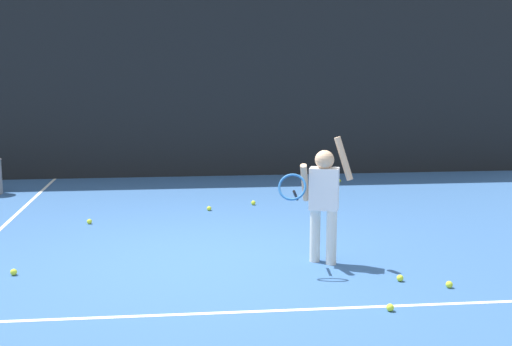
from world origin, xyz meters
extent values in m
plane|color=#335B93|center=(0.00, 0.00, 0.00)|extent=(20.00, 20.00, 0.00)
cube|color=white|center=(0.00, -1.58, 0.00)|extent=(9.00, 0.05, 0.00)
cube|color=black|center=(0.00, 5.14, 1.93)|extent=(12.91, 0.08, 3.87)
cylinder|color=slate|center=(0.00, 5.20, 2.01)|extent=(0.09, 0.09, 4.02)
cylinder|color=silver|center=(1.19, -0.22, 0.29)|extent=(0.11, 0.11, 0.58)
cylinder|color=silver|center=(1.35, -0.34, 0.29)|extent=(0.11, 0.11, 0.58)
cube|color=white|center=(1.27, -0.28, 0.80)|extent=(0.34, 0.26, 0.44)
sphere|color=tan|center=(1.27, -0.28, 1.10)|extent=(0.20, 0.20, 0.20)
cylinder|color=tan|center=(1.46, -0.32, 1.12)|extent=(0.22, 0.13, 0.46)
cylinder|color=tan|center=(1.07, -0.28, 0.87)|extent=(0.16, 0.30, 0.43)
cylinder|color=black|center=(0.96, -0.37, 0.75)|extent=(0.10, 0.24, 0.15)
torus|color=#2666B2|center=(0.89, -0.57, 0.88)|extent=(0.32, 0.24, 0.26)
sphere|color=#CCE033|center=(2.30, -1.18, 0.03)|extent=(0.07, 0.07, 0.07)
sphere|color=#CCE033|center=(0.15, 2.28, 0.03)|extent=(0.07, 0.07, 0.07)
sphere|color=#CCE033|center=(-1.43, 1.68, 0.03)|extent=(0.07, 0.07, 0.07)
sphere|color=#CCE033|center=(0.82, 2.58, 0.03)|extent=(0.07, 0.07, 0.07)
sphere|color=#CCE033|center=(-1.89, -0.37, 0.03)|extent=(0.07, 0.07, 0.07)
sphere|color=#CCE033|center=(1.90, -0.95, 0.03)|extent=(0.07, 0.07, 0.07)
sphere|color=#CCE033|center=(1.57, -1.69, 0.03)|extent=(0.07, 0.07, 0.07)
sphere|color=#CCE033|center=(2.49, 4.21, 0.03)|extent=(0.07, 0.07, 0.07)
camera|label=1|loc=(-0.14, -6.91, 2.13)|focal=46.35mm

